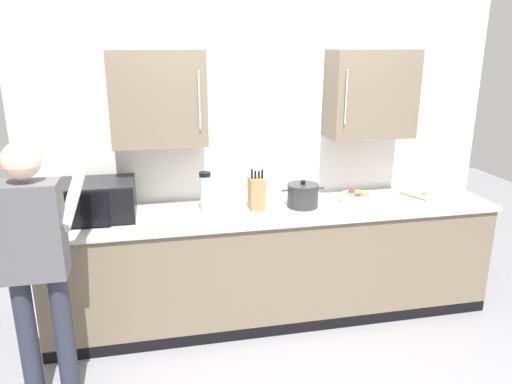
{
  "coord_description": "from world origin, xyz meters",
  "views": [
    {
      "loc": [
        -0.86,
        -2.7,
        2.08
      ],
      "look_at": [
        -0.15,
        0.63,
        1.05
      ],
      "focal_mm": 34.04,
      "sensor_mm": 36.0,
      "label": 1
    }
  ],
  "objects_px": {
    "fruit_bowl": "(357,198)",
    "person_figure": "(35,256)",
    "stock_pot": "(303,195)",
    "wooden_spoon": "(418,194)",
    "thermos_flask": "(205,192)",
    "knife_block": "(256,193)",
    "microwave_oven": "(88,201)"
  },
  "relations": [
    {
      "from": "stock_pot",
      "to": "person_figure",
      "type": "bearing_deg",
      "value": -158.57
    },
    {
      "from": "knife_block",
      "to": "thermos_flask",
      "type": "height_order",
      "value": "knife_block"
    },
    {
      "from": "microwave_oven",
      "to": "wooden_spoon",
      "type": "bearing_deg",
      "value": 0.53
    },
    {
      "from": "knife_block",
      "to": "thermos_flask",
      "type": "bearing_deg",
      "value": 175.67
    },
    {
      "from": "knife_block",
      "to": "wooden_spoon",
      "type": "distance_m",
      "value": 1.37
    },
    {
      "from": "microwave_oven",
      "to": "thermos_flask",
      "type": "xyz_separation_m",
      "value": [
        0.83,
        -0.0,
        0.02
      ]
    },
    {
      "from": "knife_block",
      "to": "thermos_flask",
      "type": "relative_size",
      "value": 1.06
    },
    {
      "from": "stock_pot",
      "to": "knife_block",
      "type": "bearing_deg",
      "value": 175.98
    },
    {
      "from": "knife_block",
      "to": "stock_pot",
      "type": "distance_m",
      "value": 0.36
    },
    {
      "from": "microwave_oven",
      "to": "stock_pot",
      "type": "relative_size",
      "value": 1.76
    },
    {
      "from": "microwave_oven",
      "to": "wooden_spoon",
      "type": "distance_m",
      "value": 2.57
    },
    {
      "from": "stock_pot",
      "to": "person_figure",
      "type": "height_order",
      "value": "person_figure"
    },
    {
      "from": "person_figure",
      "to": "knife_block",
      "type": "bearing_deg",
      "value": 26.97
    },
    {
      "from": "microwave_oven",
      "to": "thermos_flask",
      "type": "distance_m",
      "value": 0.83
    },
    {
      "from": "microwave_oven",
      "to": "person_figure",
      "type": "relative_size",
      "value": 0.37
    },
    {
      "from": "microwave_oven",
      "to": "fruit_bowl",
      "type": "bearing_deg",
      "value": -1.46
    },
    {
      "from": "fruit_bowl",
      "to": "microwave_oven",
      "type": "bearing_deg",
      "value": 178.54
    },
    {
      "from": "knife_block",
      "to": "wooden_spoon",
      "type": "height_order",
      "value": "knife_block"
    },
    {
      "from": "fruit_bowl",
      "to": "person_figure",
      "type": "height_order",
      "value": "person_figure"
    },
    {
      "from": "wooden_spoon",
      "to": "stock_pot",
      "type": "xyz_separation_m",
      "value": [
        -1.01,
        -0.08,
        0.08
      ]
    },
    {
      "from": "knife_block",
      "to": "microwave_oven",
      "type": "bearing_deg",
      "value": 178.42
    },
    {
      "from": "microwave_oven",
      "to": "thermos_flask",
      "type": "height_order",
      "value": "thermos_flask"
    },
    {
      "from": "stock_pot",
      "to": "thermos_flask",
      "type": "xyz_separation_m",
      "value": [
        -0.73,
        0.05,
        0.06
      ]
    },
    {
      "from": "wooden_spoon",
      "to": "person_figure",
      "type": "height_order",
      "value": "person_figure"
    },
    {
      "from": "person_figure",
      "to": "thermos_flask",
      "type": "bearing_deg",
      "value": 35.87
    },
    {
      "from": "knife_block",
      "to": "fruit_bowl",
      "type": "bearing_deg",
      "value": -1.29
    },
    {
      "from": "microwave_oven",
      "to": "knife_block",
      "type": "height_order",
      "value": "knife_block"
    },
    {
      "from": "knife_block",
      "to": "fruit_bowl",
      "type": "xyz_separation_m",
      "value": [
        0.8,
        -0.02,
        -0.08
      ]
    },
    {
      "from": "stock_pot",
      "to": "thermos_flask",
      "type": "height_order",
      "value": "thermos_flask"
    },
    {
      "from": "knife_block",
      "to": "wooden_spoon",
      "type": "relative_size",
      "value": 1.31
    },
    {
      "from": "fruit_bowl",
      "to": "person_figure",
      "type": "xyz_separation_m",
      "value": [
        -2.21,
        -0.7,
        0.02
      ]
    },
    {
      "from": "wooden_spoon",
      "to": "stock_pot",
      "type": "relative_size",
      "value": 0.72
    }
  ]
}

